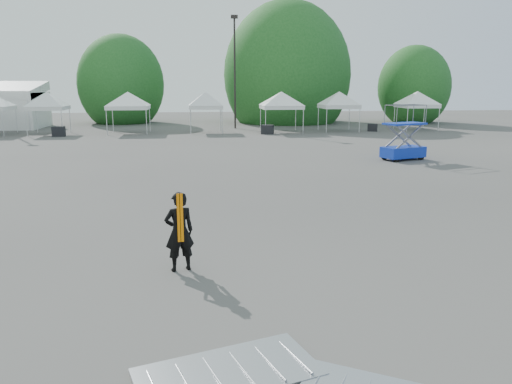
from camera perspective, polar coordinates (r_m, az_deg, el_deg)
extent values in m
plane|color=#474442|center=(13.91, -3.97, -4.13)|extent=(120.00, 120.00, 0.00)
cylinder|color=black|center=(45.49, -2.44, 13.25)|extent=(0.16, 0.16, 9.50)
cube|color=black|center=(45.84, -2.50, 19.39)|extent=(0.60, 0.25, 0.30)
cylinder|color=#382314|center=(53.90, -14.99, 8.85)|extent=(0.36, 0.36, 2.27)
ellipsoid|color=#1C551C|center=(53.83, -15.16, 11.82)|extent=(4.16, 4.16, 4.78)
cylinder|color=#382314|center=(53.28, 3.51, 9.48)|extent=(0.36, 0.36, 2.80)
ellipsoid|color=#1C551C|center=(53.23, 3.56, 13.19)|extent=(5.12, 5.12, 5.89)
cylinder|color=#382314|center=(55.27, 17.43, 8.69)|extent=(0.36, 0.36, 2.10)
ellipsoid|color=#1C551C|center=(55.20, 17.60, 11.36)|extent=(3.84, 3.84, 4.42)
cylinder|color=silver|center=(42.95, -26.95, 7.01)|extent=(0.06, 0.06, 2.00)
cylinder|color=silver|center=(45.79, -25.69, 7.37)|extent=(0.06, 0.06, 2.00)
cylinder|color=silver|center=(42.32, -24.77, 7.15)|extent=(0.06, 0.06, 2.00)
cylinder|color=silver|center=(41.60, -21.30, 7.37)|extent=(0.06, 0.06, 2.00)
cylinder|color=silver|center=(44.83, -23.77, 7.46)|extent=(0.06, 0.06, 2.00)
cylinder|color=silver|center=(44.15, -20.47, 7.67)|extent=(0.06, 0.06, 2.00)
cube|color=white|center=(43.15, -22.70, 8.85)|extent=(2.83, 2.83, 0.30)
pyramid|color=white|center=(43.11, -22.83, 10.50)|extent=(4.00, 4.00, 1.10)
cylinder|color=silver|center=(40.98, -16.69, 7.63)|extent=(0.06, 0.06, 2.00)
cylinder|color=silver|center=(40.58, -12.40, 7.81)|extent=(0.06, 0.06, 2.00)
cylinder|color=silver|center=(43.98, -16.04, 7.94)|extent=(0.06, 0.06, 2.00)
cylinder|color=silver|center=(43.62, -12.04, 8.12)|extent=(0.06, 0.06, 2.00)
cube|color=white|center=(42.20, -14.37, 9.35)|extent=(3.25, 3.25, 0.30)
pyramid|color=white|center=(42.17, -14.46, 11.04)|extent=(4.60, 4.60, 1.10)
cylinder|color=silver|center=(40.54, -7.49, 7.99)|extent=(0.06, 0.06, 2.00)
cylinder|color=silver|center=(40.60, -3.90, 8.07)|extent=(0.06, 0.06, 2.00)
cylinder|color=silver|center=(43.06, -7.47, 8.23)|extent=(0.06, 0.06, 2.00)
cylinder|color=silver|center=(43.11, -4.08, 8.30)|extent=(0.06, 0.06, 2.00)
cube|color=white|center=(41.75, -5.77, 9.63)|extent=(2.72, 2.72, 0.30)
pyramid|color=white|center=(41.71, -5.80, 11.35)|extent=(3.85, 3.85, 1.10)
cylinder|color=silver|center=(40.07, 1.10, 8.04)|extent=(0.06, 0.06, 2.00)
cylinder|color=silver|center=(40.62, 5.42, 8.04)|extent=(0.06, 0.06, 2.00)
cylinder|color=silver|center=(43.10, 0.52, 8.33)|extent=(0.06, 0.06, 2.00)
cylinder|color=silver|center=(43.61, 4.55, 8.34)|extent=(0.06, 0.06, 2.00)
cube|color=white|center=(41.76, 2.91, 9.68)|extent=(3.26, 3.26, 0.30)
pyramid|color=white|center=(41.73, 2.93, 11.39)|extent=(4.61, 4.61, 1.10)
cylinder|color=silver|center=(41.64, 8.07, 8.08)|extent=(0.06, 0.06, 2.00)
cylinder|color=silver|center=(42.45, 11.75, 8.02)|extent=(0.06, 0.06, 2.00)
cylinder|color=silver|center=(44.34, 7.13, 8.35)|extent=(0.06, 0.06, 2.00)
cylinder|color=silver|center=(45.10, 10.61, 8.30)|extent=(0.06, 0.06, 2.00)
cube|color=white|center=(43.30, 9.44, 9.62)|extent=(3.00, 3.00, 0.30)
pyramid|color=white|center=(43.27, 9.50, 11.27)|extent=(4.24, 4.24, 1.10)
cylinder|color=silver|center=(44.30, 16.90, 7.92)|extent=(0.06, 0.06, 2.00)
cylinder|color=silver|center=(45.51, 20.17, 7.80)|extent=(0.06, 0.06, 2.00)
cylinder|color=silver|center=(46.88, 15.52, 8.21)|extent=(0.06, 0.06, 2.00)
cylinder|color=silver|center=(48.02, 18.65, 8.10)|extent=(0.06, 0.06, 2.00)
cube|color=white|center=(46.10, 17.90, 9.35)|extent=(3.01, 3.01, 0.30)
pyramid|color=white|center=(46.07, 18.00, 10.90)|extent=(4.25, 4.25, 1.10)
imported|color=black|center=(10.68, -8.76, -4.50)|extent=(0.72, 0.57, 1.72)
cube|color=orange|center=(10.42, -8.85, -2.95)|extent=(0.14, 0.02, 1.03)
cube|color=#0D42AC|center=(27.48, 16.45, 4.41)|extent=(2.46, 1.77, 0.56)
cube|color=#0D42AC|center=(27.34, 16.64, 7.49)|extent=(2.36, 1.70, 0.09)
cylinder|color=black|center=(26.62, 15.75, 3.67)|extent=(0.36, 0.24, 0.33)
cylinder|color=black|center=(27.75, 18.34, 3.84)|extent=(0.36, 0.24, 0.33)
cylinder|color=black|center=(27.32, 14.47, 3.95)|extent=(0.36, 0.24, 0.33)
cylinder|color=black|center=(28.41, 17.05, 4.11)|extent=(0.36, 0.24, 0.33)
cube|color=#A4A6AC|center=(7.29, -3.23, -19.92)|extent=(2.73, 1.92, 0.06)
cube|color=black|center=(41.31, -21.62, 6.44)|extent=(1.05, 0.87, 0.74)
cube|color=black|center=(40.34, 1.32, 7.16)|extent=(1.12, 0.98, 0.73)
cube|color=black|center=(43.92, 13.16, 7.19)|extent=(0.96, 0.85, 0.63)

